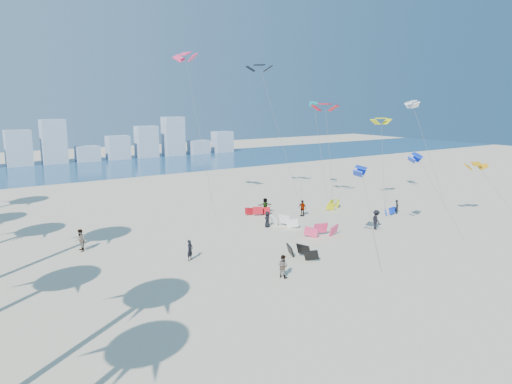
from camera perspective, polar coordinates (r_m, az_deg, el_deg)
ground at (r=28.57m, az=13.71°, el=-14.55°), size 220.00×220.00×0.00m
ocean at (r=91.92m, az=-21.78°, el=2.38°), size 220.00×220.00×0.00m
kitesurfer_near at (r=37.81m, az=-7.67°, el=-6.71°), size 0.69×0.61×1.60m
kitesurfer_mid at (r=34.07m, az=3.12°, el=-8.59°), size 0.81×0.92×1.60m
kitesurfers_far at (r=47.62m, az=2.60°, el=-2.90°), size 32.28×12.37×1.86m
grounded_kites at (r=47.52m, az=6.28°, el=-3.48°), size 19.08×16.23×1.05m
flying_kites at (r=53.29m, az=8.89°, el=10.01°), size 26.88×26.58×17.30m
distant_skyline at (r=101.09m, az=-23.83°, el=4.68°), size 85.00×3.00×8.40m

